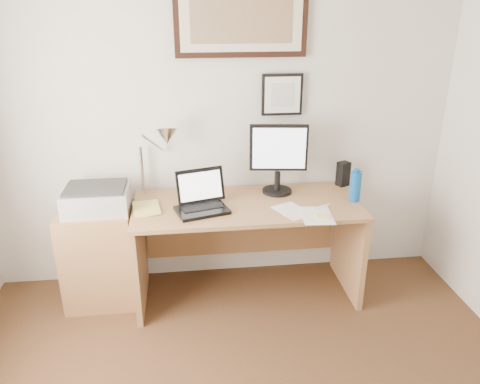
{
  "coord_description": "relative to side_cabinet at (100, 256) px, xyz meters",
  "views": [
    {
      "loc": [
        -0.27,
        -1.38,
        2.07
      ],
      "look_at": [
        0.08,
        1.43,
        0.92
      ],
      "focal_mm": 35.0,
      "sensor_mm": 36.0,
      "label": 1
    }
  ],
  "objects": [
    {
      "name": "wall_back",
      "position": [
        0.92,
        0.32,
        0.89
      ],
      "size": [
        3.5,
        0.02,
        2.5
      ],
      "primitive_type": "cube",
      "color": "silver",
      "rests_on": "ground"
    },
    {
      "name": "side_cabinet",
      "position": [
        0.0,
        0.0,
        0.0
      ],
      "size": [
        0.5,
        0.4,
        0.73
      ],
      "primitive_type": "cube",
      "color": "olive",
      "rests_on": "floor"
    },
    {
      "name": "water_bottle",
      "position": [
        1.84,
        -0.09,
        0.49
      ],
      "size": [
        0.08,
        0.08,
        0.22
      ],
      "primitive_type": "cylinder",
      "color": "#0C4DA3",
      "rests_on": "desk"
    },
    {
      "name": "bottle_cap",
      "position": [
        1.84,
        -0.09,
        0.61
      ],
      "size": [
        0.04,
        0.04,
        0.02
      ],
      "primitive_type": "cylinder",
      "color": "#0C4DA3",
      "rests_on": "water_bottle"
    },
    {
      "name": "speaker",
      "position": [
        1.85,
        0.21,
        0.48
      ],
      "size": [
        0.11,
        0.1,
        0.19
      ],
      "primitive_type": "cube",
      "rotation": [
        0.0,
        0.0,
        0.41
      ],
      "color": "black",
      "rests_on": "desk"
    },
    {
      "name": "paper_sheet_a",
      "position": [
        1.36,
        -0.22,
        0.39
      ],
      "size": [
        0.28,
        0.32,
        0.0
      ],
      "primitive_type": "cube",
      "rotation": [
        0.0,
        0.0,
        0.44
      ],
      "color": "white",
      "rests_on": "desk"
    },
    {
      "name": "paper_sheet_b",
      "position": [
        1.5,
        -0.31,
        0.39
      ],
      "size": [
        0.23,
        0.31,
        0.0
      ],
      "primitive_type": "cube",
      "rotation": [
        0.0,
        0.0,
        -0.09
      ],
      "color": "white",
      "rests_on": "desk"
    },
    {
      "name": "sticky_pad",
      "position": [
        1.54,
        -0.34,
        0.39
      ],
      "size": [
        0.1,
        0.1,
        0.01
      ],
      "primitive_type": "cube",
      "rotation": [
        0.0,
        0.0,
        -0.2
      ],
      "color": "#FFE078",
      "rests_on": "desk"
    },
    {
      "name": "marker_pen",
      "position": [
        1.57,
        -0.18,
        0.39
      ],
      "size": [
        0.14,
        0.06,
        0.02
      ],
      "primitive_type": "cylinder",
      "rotation": [
        0.0,
        1.57,
        0.35
      ],
      "color": "white",
      "rests_on": "desk"
    },
    {
      "name": "book",
      "position": [
        0.28,
        -0.08,
        0.39
      ],
      "size": [
        0.21,
        0.27,
        0.02
      ],
      "primitive_type": "imported",
      "rotation": [
        0.0,
        0.0,
        0.14
      ],
      "color": "#DFD269",
      "rests_on": "desk"
    },
    {
      "name": "desk",
      "position": [
        1.07,
        0.04,
        0.15
      ],
      "size": [
        1.6,
        0.7,
        0.75
      ],
      "color": "olive",
      "rests_on": "floor"
    },
    {
      "name": "laptop",
      "position": [
        0.75,
        -0.1,
        0.44
      ],
      "size": [
        0.39,
        0.38,
        0.26
      ],
      "color": "black",
      "rests_on": "desk"
    },
    {
      "name": "lcd_monitor",
      "position": [
        1.32,
        0.13,
        0.68
      ],
      "size": [
        0.42,
        0.22,
        0.52
      ],
      "color": "black",
      "rests_on": "desk"
    },
    {
      "name": "printer",
      "position": [
        0.03,
        0.0,
        0.45
      ],
      "size": [
        0.44,
        0.34,
        0.18
      ],
      "color": "#A5A5A7",
      "rests_on": "side_cabinet"
    },
    {
      "name": "desk_lamp",
      "position": [
        0.51,
        0.13,
        0.82
      ],
      "size": [
        0.29,
        0.27,
        0.53
      ],
      "color": "silver",
      "rests_on": "desk"
    },
    {
      "name": "picture_large",
      "position": [
        1.07,
        0.29,
        1.59
      ],
      "size": [
        0.92,
        0.04,
        0.47
      ],
      "color": "black",
      "rests_on": "wall_back"
    },
    {
      "name": "picture_small",
      "position": [
        1.37,
        0.29,
        1.09
      ],
      "size": [
        0.3,
        0.03,
        0.3
      ],
      "color": "black",
      "rests_on": "wall_back"
    }
  ]
}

